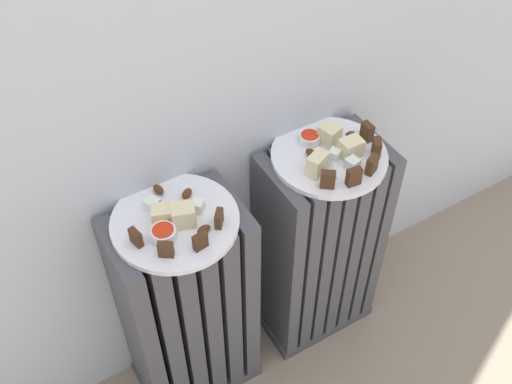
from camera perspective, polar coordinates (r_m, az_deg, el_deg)
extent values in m
cube|color=#47474C|center=(1.63, -5.55, -16.06)|extent=(0.28, 0.18, 0.03)
cube|color=#47474C|center=(1.36, -10.93, -12.42)|extent=(0.04, 0.18, 0.55)
cube|color=#47474C|center=(1.37, -9.11, -11.63)|extent=(0.04, 0.18, 0.55)
cube|color=#47474C|center=(1.37, -7.30, -10.84)|extent=(0.04, 0.18, 0.55)
cube|color=#47474C|center=(1.38, -5.53, -10.05)|extent=(0.04, 0.18, 0.55)
cube|color=#47474C|center=(1.39, -3.79, -9.26)|extent=(0.04, 0.18, 0.55)
cube|color=#47474C|center=(1.40, -2.09, -8.47)|extent=(0.04, 0.18, 0.55)
cube|color=#47474C|center=(1.72, 5.15, -10.79)|extent=(0.28, 0.18, 0.03)
cube|color=#47474C|center=(1.44, 1.91, -6.58)|extent=(0.03, 0.18, 0.55)
cube|color=#47474C|center=(1.45, 3.27, -5.94)|extent=(0.03, 0.18, 0.55)
cube|color=#47474C|center=(1.46, 4.59, -5.30)|extent=(0.03, 0.18, 0.55)
cube|color=#47474C|center=(1.48, 5.88, -4.67)|extent=(0.03, 0.18, 0.55)
cube|color=#47474C|center=(1.50, 7.15, -4.05)|extent=(0.03, 0.18, 0.55)
cube|color=#47474C|center=(1.51, 8.38, -3.44)|extent=(0.03, 0.18, 0.55)
cube|color=#47474C|center=(1.53, 9.58, -2.85)|extent=(0.03, 0.18, 0.55)
cylinder|color=white|center=(1.15, -7.56, -2.73)|extent=(0.24, 0.24, 0.01)
cylinder|color=white|center=(1.27, 6.83, 3.34)|extent=(0.24, 0.24, 0.01)
cube|color=#472B19|center=(1.11, -11.13, -4.18)|extent=(0.02, 0.03, 0.03)
cube|color=#472B19|center=(1.08, -8.42, -5.32)|extent=(0.03, 0.03, 0.03)
cube|color=#472B19|center=(1.09, -5.22, -4.60)|extent=(0.03, 0.02, 0.03)
cube|color=#472B19|center=(1.12, -3.46, -2.48)|extent=(0.03, 0.03, 0.03)
cube|color=beige|center=(1.13, -8.80, -2.18)|extent=(0.05, 0.04, 0.04)
cube|color=beige|center=(1.12, -6.79, -2.17)|extent=(0.05, 0.05, 0.04)
cube|color=white|center=(1.16, -9.64, -1.18)|extent=(0.03, 0.03, 0.02)
cube|color=white|center=(1.15, -5.46, -1.29)|extent=(0.03, 0.03, 0.02)
ellipsoid|color=#4C2814|center=(1.11, -4.90, -3.53)|extent=(0.03, 0.02, 0.02)
ellipsoid|color=#4C2814|center=(1.16, -8.13, -1.30)|extent=(0.02, 0.03, 0.01)
ellipsoid|color=#4C2814|center=(1.18, -6.45, -0.15)|extent=(0.03, 0.03, 0.02)
ellipsoid|color=#4C2814|center=(1.19, -9.09, 0.23)|extent=(0.02, 0.03, 0.02)
cylinder|color=white|center=(1.11, -8.60, -3.94)|extent=(0.05, 0.05, 0.03)
cylinder|color=red|center=(1.10, -8.63, -3.72)|extent=(0.04, 0.04, 0.01)
cube|color=#472B19|center=(1.19, 6.71, 1.17)|extent=(0.03, 0.03, 0.04)
cube|color=#472B19|center=(1.20, 9.11, 1.42)|extent=(0.03, 0.02, 0.04)
cube|color=#472B19|center=(1.23, 10.76, 2.52)|extent=(0.03, 0.03, 0.04)
cube|color=#472B19|center=(1.27, 11.17, 4.06)|extent=(0.03, 0.03, 0.04)
cube|color=#472B19|center=(1.30, 10.32, 5.56)|extent=(0.02, 0.03, 0.04)
cube|color=beige|center=(1.29, 6.85, 5.36)|extent=(0.05, 0.05, 0.04)
cube|color=beige|center=(1.26, 8.85, 4.10)|extent=(0.05, 0.04, 0.04)
cube|color=beige|center=(1.21, 5.75, 2.63)|extent=(0.05, 0.04, 0.05)
cube|color=white|center=(1.24, 8.96, 2.61)|extent=(0.03, 0.03, 0.02)
cube|color=white|center=(1.25, 7.34, 3.49)|extent=(0.03, 0.03, 0.02)
ellipsoid|color=#4C2814|center=(1.31, 8.86, 5.30)|extent=(0.03, 0.02, 0.02)
ellipsoid|color=#4C2814|center=(1.26, 5.17, 3.64)|extent=(0.02, 0.03, 0.02)
cylinder|color=white|center=(1.29, 5.01, 5.01)|extent=(0.05, 0.05, 0.02)
cylinder|color=red|center=(1.28, 5.03, 5.18)|extent=(0.04, 0.04, 0.01)
cube|color=#B7B7BC|center=(1.24, 7.06, 2.36)|extent=(0.03, 0.07, 0.00)
cube|color=#B7B7BC|center=(1.28, 6.49, 4.13)|extent=(0.03, 0.03, 0.00)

